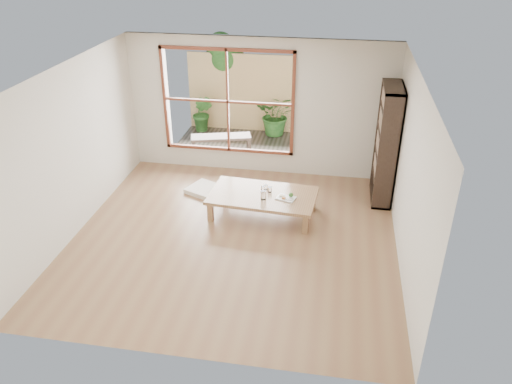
% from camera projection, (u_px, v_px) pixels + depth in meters
% --- Properties ---
extents(ground, '(5.00, 5.00, 0.00)m').
position_uv_depth(ground, '(234.00, 237.00, 7.85)').
color(ground, '#916E48').
rests_on(ground, ground).
extents(low_table, '(1.83, 1.12, 0.38)m').
position_uv_depth(low_table, '(263.00, 197.00, 8.31)').
color(low_table, '#99794A').
rests_on(low_table, ground).
extents(floor_cushion, '(0.71, 0.71, 0.08)m').
position_uv_depth(floor_cushion, '(204.00, 189.00, 9.18)').
color(floor_cushion, white).
rests_on(floor_cushion, ground).
extents(bookshelf, '(0.33, 0.92, 2.05)m').
position_uv_depth(bookshelf, '(386.00, 145.00, 8.50)').
color(bookshelf, '#33251C').
rests_on(bookshelf, ground).
extents(glass_tall, '(0.09, 0.09, 0.16)m').
position_uv_depth(glass_tall, '(263.00, 195.00, 8.10)').
color(glass_tall, silver).
rests_on(glass_tall, low_table).
extents(glass_mid, '(0.07, 0.07, 0.09)m').
position_uv_depth(glass_mid, '(270.00, 189.00, 8.34)').
color(glass_mid, silver).
rests_on(glass_mid, low_table).
extents(glass_short, '(0.06, 0.06, 0.08)m').
position_uv_depth(glass_short, '(266.00, 187.00, 8.43)').
color(glass_short, silver).
rests_on(glass_short, low_table).
extents(glass_small, '(0.07, 0.07, 0.08)m').
position_uv_depth(glass_small, '(263.00, 189.00, 8.37)').
color(glass_small, silver).
rests_on(glass_small, low_table).
extents(food_tray, '(0.35, 0.29, 0.09)m').
position_uv_depth(food_tray, '(287.00, 197.00, 8.15)').
color(food_tray, white).
rests_on(food_tray, low_table).
extents(deck, '(2.80, 2.00, 0.05)m').
position_uv_depth(deck, '(241.00, 146.00, 11.02)').
color(deck, '#3A322A').
rests_on(deck, ground).
extents(garden_bench, '(1.30, 0.69, 0.40)m').
position_uv_depth(garden_bench, '(221.00, 139.00, 10.48)').
color(garden_bench, '#33251C').
rests_on(garden_bench, deck).
extents(bamboo_fence, '(2.80, 0.06, 1.80)m').
position_uv_depth(bamboo_fence, '(248.00, 93.00, 11.46)').
color(bamboo_fence, tan).
rests_on(bamboo_fence, ground).
extents(shrub_right, '(0.88, 0.77, 0.97)m').
position_uv_depth(shrub_right, '(277.00, 114.00, 11.36)').
color(shrub_right, '#325D22').
rests_on(shrub_right, deck).
extents(shrub_left, '(0.56, 0.49, 0.88)m').
position_uv_depth(shrub_left, '(203.00, 113.00, 11.56)').
color(shrub_left, '#325D22').
rests_on(shrub_left, deck).
extents(garden_tree, '(1.04, 0.85, 2.22)m').
position_uv_depth(garden_tree, '(222.00, 57.00, 11.47)').
color(garden_tree, '#4C3D2D').
rests_on(garden_tree, ground).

